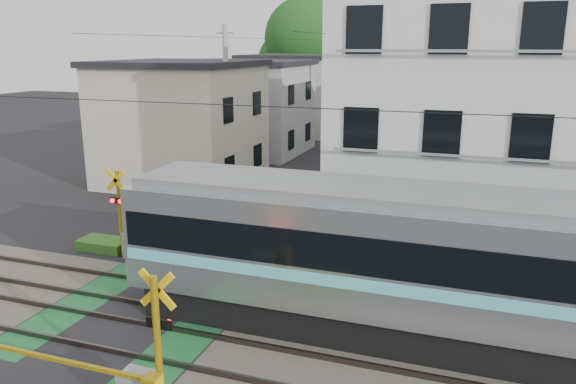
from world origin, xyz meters
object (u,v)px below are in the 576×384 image
at_px(crossing_signal_near, 140,384).
at_px(pedestrian, 376,143).
at_px(crossing_signal_far, 133,237).
at_px(apartment_block, 488,115).

height_order(crossing_signal_near, pedestrian, crossing_signal_near).
height_order(crossing_signal_far, pedestrian, crossing_signal_far).
xyz_separation_m(crossing_signal_far, pedestrian, (4.32, 21.06, 0.06)).
distance_m(apartment_block, pedestrian, 17.10).
distance_m(crossing_signal_near, pedestrian, 28.38).
bearing_deg(crossing_signal_near, crossing_signal_far, 125.29).
relative_size(crossing_signal_near, apartment_block, 0.46).
relative_size(crossing_signal_far, apartment_block, 0.46).
height_order(crossing_signal_near, crossing_signal_far, same).
xyz_separation_m(crossing_signal_far, apartment_block, (11.09, 5.84, 3.94)).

